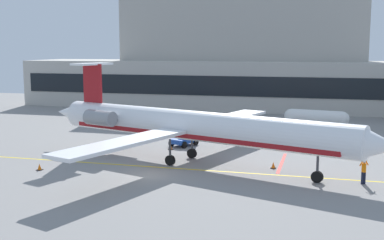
{
  "coord_description": "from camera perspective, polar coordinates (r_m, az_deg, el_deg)",
  "views": [
    {
      "loc": [
        13.65,
        -36.8,
        10.21
      ],
      "look_at": [
        0.81,
        10.61,
        3.0
      ],
      "focal_mm": 46.3,
      "sensor_mm": 36.0,
      "label": 1
    }
  ],
  "objects": [
    {
      "name": "regional_jet",
      "position": [
        43.67,
        -0.25,
        -0.67
      ],
      "size": [
        33.59,
        28.3,
        8.68
      ],
      "color": "white",
      "rests_on": "ground"
    },
    {
      "name": "safety_cone_alpha",
      "position": [
        43.67,
        -17.16,
        -5.22
      ],
      "size": [
        0.47,
        0.47,
        0.55
      ],
      "color": "orange",
      "rests_on": "ground"
    },
    {
      "name": "baggage_tug",
      "position": [
        52.08,
        -0.73,
        -1.93
      ],
      "size": [
        2.79,
        3.32,
        2.02
      ],
      "color": "#1E4CB2",
      "rests_on": "ground"
    },
    {
      "name": "terminal_building",
      "position": [
        86.11,
        5.19,
        6.91
      ],
      "size": [
        73.08,
        14.79,
        20.88
      ],
      "color": "#B7B2A8",
      "rests_on": "ground"
    },
    {
      "name": "pushback_tractor",
      "position": [
        67.27,
        -4.62,
        0.37
      ],
      "size": [
        3.44,
        3.4,
        1.99
      ],
      "color": "#19389E",
      "rests_on": "ground"
    },
    {
      "name": "fuel_tank",
      "position": [
        65.76,
        14.1,
        0.29
      ],
      "size": [
        8.24,
        2.98,
        2.24
      ],
      "color": "white",
      "rests_on": "ground"
    },
    {
      "name": "ground",
      "position": [
        40.57,
        -5.06,
        -6.33
      ],
      "size": [
        120.0,
        120.0,
        0.11
      ],
      "color": "gray"
    },
    {
      "name": "marshaller",
      "position": [
        39.52,
        19.17,
        -5.53
      ],
      "size": [
        0.73,
        0.54,
        2.03
      ],
      "color": "#191E33",
      "rests_on": "ground"
    },
    {
      "name": "safety_cone_bravo",
      "position": [
        42.88,
        9.35,
        -5.2
      ],
      "size": [
        0.47,
        0.47,
        0.55
      ],
      "color": "orange",
      "rests_on": "ground"
    },
    {
      "name": "safety_cone_charlie",
      "position": [
        50.02,
        -2.47,
        -3.15
      ],
      "size": [
        0.47,
        0.47,
        0.55
      ],
      "color": "orange",
      "rests_on": "ground"
    }
  ]
}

